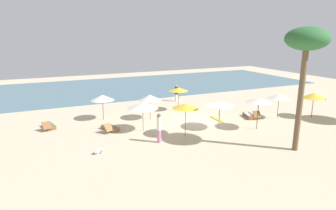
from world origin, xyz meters
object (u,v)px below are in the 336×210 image
(umbrella_1, at_px, (102,98))
(surfboard, at_px, (217,119))
(person_1, at_px, (176,93))
(palm_1, at_px, (307,44))
(person_0, at_px, (159,128))
(lounger_0, at_px, (49,126))
(umbrella_2, at_px, (186,106))
(umbrella_3, at_px, (314,96))
(umbrella_8, at_px, (150,98))
(lounger_2, at_px, (250,116))
(umbrella_7, at_px, (220,104))
(umbrella_5, at_px, (178,89))
(umbrella_6, at_px, (259,100))
(umbrella_4, at_px, (143,106))
(lounger_1, at_px, (110,128))
(dog, at_px, (99,151))
(umbrella_0, at_px, (279,96))

(umbrella_1, xyz_separation_m, surfboard, (8.43, -3.79, -1.78))
(person_1, height_order, palm_1, palm_1)
(person_0, bearing_deg, lounger_0, 136.63)
(umbrella_2, distance_m, umbrella_3, 11.62)
(umbrella_8, height_order, lounger_2, umbrella_8)
(umbrella_8, relative_size, palm_1, 0.28)
(surfboard, bearing_deg, umbrella_7, -120.96)
(umbrella_5, xyz_separation_m, surfboard, (1.68, -3.78, -1.92))
(umbrella_2, distance_m, surfboard, 5.27)
(umbrella_2, relative_size, umbrella_6, 0.98)
(palm_1, bearing_deg, umbrella_3, 33.74)
(umbrella_5, xyz_separation_m, umbrella_8, (-3.24, -1.42, -0.17))
(umbrella_5, distance_m, lounger_0, 11.06)
(umbrella_4, xyz_separation_m, person_0, (0.17, -2.56, -0.87))
(person_0, bearing_deg, lounger_1, 122.17)
(lounger_2, distance_m, dog, 13.05)
(palm_1, bearing_deg, person_1, 93.71)
(lounger_0, bearing_deg, umbrella_5, 3.04)
(umbrella_2, relative_size, person_1, 1.35)
(umbrella_2, distance_m, umbrella_6, 5.52)
(umbrella_3, xyz_separation_m, person_0, (-13.68, -0.00, -0.86))
(umbrella_0, relative_size, umbrella_2, 0.88)
(umbrella_1, xyz_separation_m, umbrella_3, (15.84, -6.55, 0.05))
(person_1, relative_size, surfboard, 0.84)
(umbrella_1, xyz_separation_m, palm_1, (9.14, -11.03, 4.44))
(umbrella_5, distance_m, person_1, 3.87)
(umbrella_4, xyz_separation_m, palm_1, (7.15, -7.03, 4.38))
(umbrella_0, distance_m, umbrella_4, 11.25)
(umbrella_4, relative_size, palm_1, 0.30)
(umbrella_0, distance_m, person_1, 10.23)
(lounger_1, distance_m, surfboard, 8.62)
(umbrella_6, bearing_deg, umbrella_1, 144.06)
(palm_1, height_order, dog, palm_1)
(umbrella_7, relative_size, dog, 3.24)
(umbrella_1, xyz_separation_m, lounger_2, (11.13, -4.50, -1.64))
(umbrella_1, height_order, person_1, umbrella_1)
(surfboard, bearing_deg, umbrella_3, -20.46)
(umbrella_8, height_order, lounger_1, umbrella_8)
(surfboard, bearing_deg, umbrella_1, 155.78)
(umbrella_0, relative_size, umbrella_6, 0.87)
(umbrella_7, distance_m, umbrella_8, 5.74)
(umbrella_8, height_order, surfboard, umbrella_8)
(umbrella_3, relative_size, umbrella_8, 1.03)
(umbrella_6, distance_m, lounger_0, 15.39)
(umbrella_0, xyz_separation_m, lounger_2, (-2.00, 1.01, -1.65))
(umbrella_3, bearing_deg, umbrella_5, 144.26)
(lounger_1, distance_m, palm_1, 13.76)
(lounger_1, relative_size, surfboard, 0.89)
(umbrella_4, height_order, person_1, umbrella_4)
(umbrella_2, xyz_separation_m, palm_1, (4.91, -4.83, 4.13))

